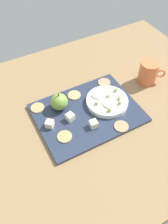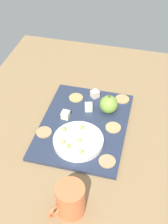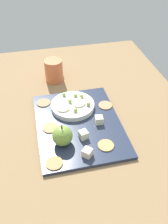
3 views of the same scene
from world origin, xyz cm
name	(u,v)px [view 2 (image 2 of 3)]	position (x,y,z in cm)	size (l,w,h in cm)	color
table	(84,139)	(0.00, 0.00, 2.01)	(118.18, 90.87, 4.03)	olive
platter	(84,125)	(-4.10, -1.20, 4.63)	(38.54, 29.17, 1.21)	#273046
serving_dish	(78,141)	(4.75, -0.84, 6.19)	(16.28, 16.28, 1.90)	white
apple_whole	(109,104)	(-12.47, 5.72, 8.51)	(6.54, 6.54, 6.54)	olive
apple_stem	(109,96)	(-12.47, 5.72, 12.38)	(0.50, 0.50, 1.20)	brown
cheese_cube_0	(89,107)	(-11.48, -1.31, 6.58)	(2.67, 2.67, 2.67)	#EBF0C3
cheese_cube_1	(66,115)	(-5.60, -8.19, 6.58)	(2.67, 2.67, 2.67)	#EDEBBF
cheese_cube_2	(95,94)	(-19.31, -0.74, 6.58)	(2.67, 2.67, 2.67)	#F9E1C3
cracker_0	(76,98)	(-16.70, -7.45, 5.44)	(5.25, 5.25, 0.40)	tan
cracker_1	(44,132)	(3.15, -13.16, 5.44)	(5.25, 5.25, 0.40)	tan
cracker_2	(113,128)	(-4.62, 8.92, 5.44)	(5.25, 5.25, 0.40)	tan
cracker_3	(107,161)	(9.99, 9.64, 5.44)	(5.25, 5.25, 0.40)	tan
cracker_4	(122,99)	(-20.14, 9.61, 5.44)	(5.25, 5.25, 0.40)	tan
grape_0	(81,152)	(10.27, 1.50, 7.87)	(1.62, 1.46, 1.45)	#8ABC59
grape_1	(82,126)	(-0.32, -0.98, 7.86)	(1.62, 1.46, 1.44)	#98BB5E
grape_2	(81,140)	(5.67, 0.34, 7.88)	(1.62, 1.46, 1.48)	#90BD5D
grape_3	(64,129)	(2.29, -6.28, 7.89)	(1.62, 1.46, 1.49)	#8EAF53
grape_4	(63,142)	(7.70, -4.97, 7.88)	(1.62, 1.46, 1.46)	#A0AF5A
grape_5	(69,146)	(8.93, -2.83, 7.80)	(1.62, 1.46, 1.30)	#8AC04C
apple_slice_0	(92,136)	(2.78, 3.10, 7.45)	(4.90, 4.90, 0.60)	beige
apple_slice_1	(72,136)	(4.21, -3.04, 7.45)	(4.90, 4.90, 0.60)	beige
cup	(70,200)	(27.35, 2.98, 8.87)	(9.97, 8.11, 9.69)	#DC6B3E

